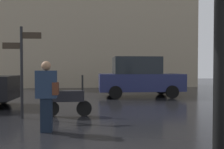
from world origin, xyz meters
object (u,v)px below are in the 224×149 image
(pedestrian_with_bag, at_px, (47,92))
(street_signpost, at_px, (22,62))
(parked_car_right, at_px, (139,77))
(parked_scooter, at_px, (66,98))

(pedestrian_with_bag, height_order, street_signpost, street_signpost)
(parked_car_right, distance_m, street_signpost, 6.58)
(parked_car_right, bearing_deg, pedestrian_with_bag, 56.32)
(pedestrian_with_bag, xyz_separation_m, parked_scooter, (0.25, 1.74, -0.35))
(pedestrian_with_bag, relative_size, parked_car_right, 0.38)
(pedestrian_with_bag, xyz_separation_m, street_signpost, (-0.99, 1.58, 0.70))
(pedestrian_with_bag, distance_m, street_signpost, 1.99)
(parked_scooter, xyz_separation_m, street_signpost, (-1.24, -0.16, 1.05))
(pedestrian_with_bag, distance_m, parked_car_right, 7.27)
(parked_car_right, bearing_deg, street_signpost, 42.04)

